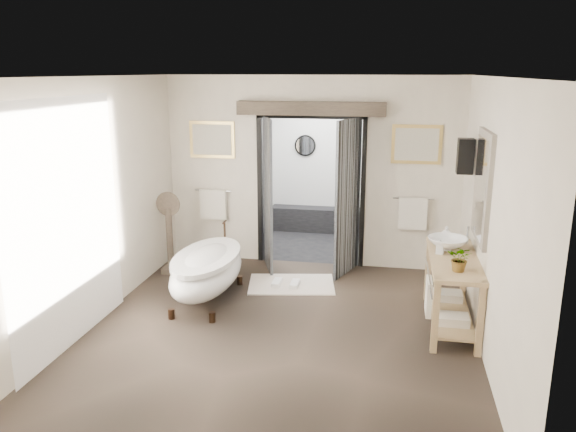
% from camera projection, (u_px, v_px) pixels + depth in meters
% --- Properties ---
extents(ground_plane, '(5.00, 5.00, 0.00)m').
position_uv_depth(ground_plane, '(279.00, 332.00, 6.55)').
color(ground_plane, '#4D3F32').
extents(room_shell, '(4.52, 5.02, 2.91)m').
position_uv_depth(room_shell, '(273.00, 177.00, 5.98)').
color(room_shell, beige).
rests_on(room_shell, ground_plane).
extents(shower_room, '(2.22, 2.01, 2.51)m').
position_uv_depth(shower_room, '(323.00, 188.00, 10.12)').
color(shower_room, black).
rests_on(shower_room, ground_plane).
extents(back_wall_dressing, '(3.82, 0.78, 2.52)m').
position_uv_depth(back_wall_dressing, '(309.00, 167.00, 8.36)').
color(back_wall_dressing, black).
rests_on(back_wall_dressing, ground_plane).
extents(clawfoot_tub, '(0.80, 1.78, 0.87)m').
position_uv_depth(clawfoot_tub, '(207.00, 270.00, 7.35)').
color(clawfoot_tub, black).
rests_on(clawfoot_tub, ground_plane).
extents(vanity, '(0.57, 1.60, 0.85)m').
position_uv_depth(vanity, '(450.00, 285.00, 6.62)').
color(vanity, tan).
rests_on(vanity, ground_plane).
extents(pedestal_mirror, '(0.37, 0.24, 1.25)m').
position_uv_depth(pedestal_mirror, '(170.00, 238.00, 8.36)').
color(pedestal_mirror, brown).
rests_on(pedestal_mirror, ground_plane).
extents(rug, '(1.32, 1.00, 0.01)m').
position_uv_depth(rug, '(291.00, 284.00, 8.00)').
color(rug, beige).
rests_on(rug, ground_plane).
extents(slippers, '(0.37, 0.28, 0.05)m').
position_uv_depth(slippers, '(286.00, 283.00, 7.94)').
color(slippers, white).
rests_on(slippers, rug).
extents(basin, '(0.54, 0.54, 0.16)m').
position_uv_depth(basin, '(448.00, 244.00, 6.77)').
color(basin, white).
rests_on(basin, vanity).
extents(plant, '(0.33, 0.31, 0.29)m').
position_uv_depth(plant, '(460.00, 259.00, 6.04)').
color(plant, gray).
rests_on(plant, vanity).
extents(soap_bottle_a, '(0.10, 0.10, 0.19)m').
position_uv_depth(soap_bottle_a, '(440.00, 246.00, 6.64)').
color(soap_bottle_a, gray).
rests_on(soap_bottle_a, vanity).
extents(soap_bottle_b, '(0.18, 0.18, 0.18)m').
position_uv_depth(soap_bottle_b, '(446.00, 233.00, 7.18)').
color(soap_bottle_b, gray).
rests_on(soap_bottle_b, vanity).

